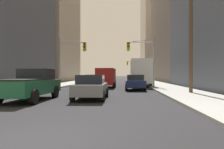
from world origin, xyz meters
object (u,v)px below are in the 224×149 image
object	(u,v)px
city_bus	(140,72)
sedan_grey	(91,87)
sedan_maroon	(91,79)
traffic_signal_near_right	(142,54)
cargo_van_red	(106,77)
traffic_signal_near_left	(71,54)
sedan_blue	(96,78)
sedan_navy	(135,82)
traffic_signal_far_right	(132,66)
pickup_truck_green	(31,85)

from	to	relation	value
city_bus	sedan_grey	bearing A→B (deg)	-103.58
sedan_maroon	traffic_signal_near_right	distance (m)	13.19
cargo_van_red	traffic_signal_near_left	xyz separation A→B (m)	(-4.26, -0.23, 2.73)
sedan_blue	sedan_grey	bearing A→B (deg)	-83.22
city_bus	cargo_van_red	size ratio (longest dim) A/B	2.20
sedan_navy	sedan_blue	world-z (taller)	same
sedan_grey	traffic_signal_near_right	distance (m)	13.59
sedan_blue	traffic_signal_near_left	world-z (taller)	traffic_signal_near_left
cargo_van_red	traffic_signal_near_left	distance (m)	5.07
cargo_van_red	sedan_maroon	distance (m)	10.58
cargo_van_red	traffic_signal_near_left	world-z (taller)	traffic_signal_near_left
traffic_signal_near_left	traffic_signal_far_right	distance (m)	40.59
sedan_blue	traffic_signal_far_right	distance (m)	24.16
traffic_signal_near_left	traffic_signal_far_right	xyz separation A→B (m)	(8.69, 39.65, -0.02)
sedan_blue	pickup_truck_green	bearing A→B (deg)	-89.98
city_bus	traffic_signal_far_right	distance (m)	34.93
sedan_grey	traffic_signal_far_right	size ratio (longest dim) A/B	0.71
pickup_truck_green	sedan_blue	bearing A→B (deg)	90.02
sedan_maroon	traffic_signal_near_left	xyz separation A→B (m)	(-0.88, -10.24, 3.25)
traffic_signal_near_right	traffic_signal_far_right	world-z (taller)	same
cargo_van_red	pickup_truck_green	bearing A→B (deg)	-104.05
sedan_navy	traffic_signal_far_right	size ratio (longest dim) A/B	0.70
city_bus	sedan_blue	size ratio (longest dim) A/B	2.73
pickup_truck_green	sedan_navy	size ratio (longest dim) A/B	1.29
sedan_navy	traffic_signal_near_right	world-z (taller)	traffic_signal_near_right
pickup_truck_green	traffic_signal_near_left	world-z (taller)	traffic_signal_near_left
city_bus	traffic_signal_far_right	xyz separation A→B (m)	(0.14, 34.87, 2.07)
sedan_grey	traffic_signal_near_left	xyz separation A→B (m)	(-4.37, 12.52, 3.25)
city_bus	pickup_truck_green	bearing A→B (deg)	-112.99
traffic_signal_near_left	city_bus	bearing A→B (deg)	29.24
cargo_van_red	traffic_signal_near_left	bearing A→B (deg)	-176.93
sedan_navy	sedan_blue	bearing A→B (deg)	107.21
sedan_grey	traffic_signal_near_right	size ratio (longest dim) A/B	0.71
sedan_maroon	sedan_blue	xyz separation A→B (m)	(-0.02, 6.79, 0.00)
sedan_grey	sedan_maroon	distance (m)	23.03
sedan_blue	traffic_signal_near_right	world-z (taller)	traffic_signal_near_right
traffic_signal_near_right	sedan_navy	bearing A→B (deg)	-103.38
cargo_van_red	sedan_blue	size ratio (longest dim) A/B	1.24
cargo_van_red	traffic_signal_far_right	world-z (taller)	traffic_signal_far_right
city_bus	traffic_signal_near_right	world-z (taller)	traffic_signal_near_right
city_bus	sedan_maroon	xyz separation A→B (m)	(-7.67, 5.45, -1.16)
cargo_van_red	sedan_blue	bearing A→B (deg)	101.44
city_bus	traffic_signal_far_right	bearing A→B (deg)	89.77
cargo_van_red	sedan_grey	distance (m)	12.76
city_bus	traffic_signal_near_right	distance (m)	5.22
cargo_van_red	traffic_signal_far_right	distance (m)	39.76
city_bus	sedan_maroon	size ratio (longest dim) A/B	2.72
cargo_van_red	traffic_signal_near_right	world-z (taller)	traffic_signal_near_right
sedan_maroon	sedan_grey	bearing A→B (deg)	-81.29
pickup_truck_green	cargo_van_red	bearing A→B (deg)	75.95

